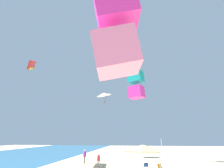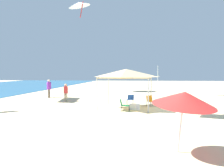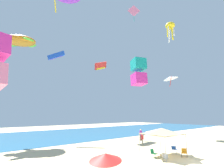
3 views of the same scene
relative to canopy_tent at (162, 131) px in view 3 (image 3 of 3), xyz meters
The scene contains 17 objects.
ground 4.47m from the canopy_tent, 92.15° to the right, with size 120.00×120.00×0.10m, color beige.
ocean_strip 25.30m from the canopy_tent, 90.31° to the left, with size 120.00×24.63×0.02m, color #28668E.
canopy_tent is the anchor object (origin of this frame).
beach_umbrella 10.13m from the canopy_tent, 166.38° to the right, with size 2.05×2.02×2.18m.
folding_chair_facing_ocean 2.56m from the canopy_tent, behind, with size 0.56×0.64×0.82m.
folding_chair_near_cooler 2.93m from the canopy_tent, 58.27° to the right, with size 0.80×0.75×0.82m.
folding_chair_right_of_tent 2.81m from the canopy_tent, ahead, with size 0.72×0.64×0.82m.
cooler_box 2.48m from the canopy_tent, 136.63° to the right, with size 0.71×0.74×0.40m.
person_beachcomber 10.62m from the canopy_tent, 52.20° to the left, with size 0.49×0.45×1.88m.
person_by_tent 6.81m from the canopy_tent, 57.98° to the left, with size 0.38×0.38×1.59m.
kite_parafoil_red 21.12m from the canopy_tent, 76.02° to the left, with size 4.48×2.54×2.94m.
kite_diamond_pink 18.29m from the canopy_tent, 73.51° to the left, with size 1.55×1.25×2.80m.
kite_octopus_yellow 21.07m from the canopy_tent, 20.23° to the left, with size 1.68×1.68×3.74m.
kite_parafoil_blue 25.25m from the canopy_tent, 100.85° to the left, with size 2.86×2.46×2.14m.
kite_box_teal 7.01m from the canopy_tent, behind, with size 1.74×1.79×2.88m.
kite_delta_white 19.64m from the canopy_tent, 25.39° to the left, with size 4.13×4.15×2.70m.
kite_turtle_orange 30.26m from the canopy_tent, 113.43° to the left, with size 6.99×6.93×2.49m.
Camera 3 is at (-16.45, -7.13, 4.29)m, focal length 26.93 mm.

